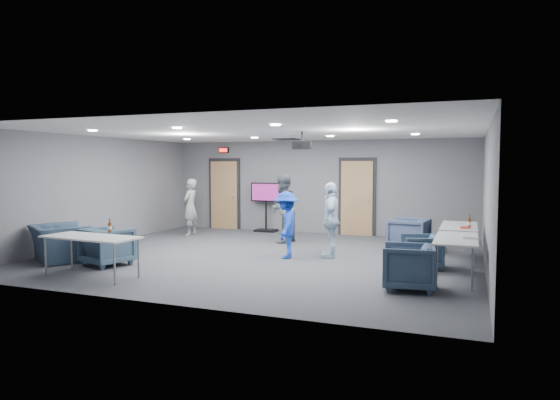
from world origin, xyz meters
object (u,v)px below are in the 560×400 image
(chair_right_b, at_px, (421,252))
(projector, at_px, (302,145))
(person_b, at_px, (282,208))
(bottle_right, at_px, (469,223))
(person_c, at_px, (331,220))
(person_a, at_px, (190,207))
(chair_front_a, at_px, (108,246))
(chair_right_c, at_px, (408,267))
(chair_right_a, at_px, (408,235))
(chair_front_b, at_px, (59,243))
(table_right_b, at_px, (456,241))
(table_front_left, at_px, (91,239))
(tv_stand, at_px, (266,204))
(person_d, at_px, (286,225))
(bottle_front, at_px, (110,227))
(table_right_a, at_px, (459,228))

(chair_right_b, xyz_separation_m, projector, (-2.50, 0.23, 2.08))
(person_b, relative_size, bottle_right, 6.02)
(person_c, bearing_deg, person_a, -124.09)
(person_b, relative_size, chair_front_a, 2.10)
(chair_right_c, bearing_deg, chair_right_a, -179.35)
(chair_front_b, distance_m, table_right_b, 7.80)
(bottle_right, relative_size, projector, 0.65)
(table_front_left, height_order, tv_stand, tv_stand)
(person_d, height_order, table_right_b, person_d)
(chair_right_b, distance_m, projector, 3.26)
(person_a, height_order, person_b, person_b)
(chair_right_b, relative_size, table_right_b, 0.43)
(chair_front_a, bearing_deg, person_d, -129.62)
(chair_front_a, relative_size, chair_front_b, 0.72)
(person_d, bearing_deg, bottle_right, 85.82)
(chair_right_b, height_order, table_front_left, table_front_left)
(chair_right_b, xyz_separation_m, chair_front_b, (-7.05, -1.95, 0.05))
(chair_right_a, distance_m, chair_front_a, 6.52)
(person_c, bearing_deg, bottle_front, -62.61)
(person_b, bearing_deg, chair_right_b, 67.99)
(person_c, relative_size, bottle_right, 5.55)
(person_d, relative_size, table_right_a, 0.83)
(person_d, relative_size, projector, 3.15)
(tv_stand, bearing_deg, table_right_a, -26.29)
(person_a, xyz_separation_m, bottle_front, (1.14, -4.72, 0.03))
(bottle_front, bearing_deg, projector, 41.64)
(chair_right_c, relative_size, tv_stand, 0.55)
(person_d, bearing_deg, table_front_left, -54.96)
(chair_right_b, bearing_deg, chair_right_a, 177.92)
(chair_right_b, distance_m, chair_right_c, 1.77)
(chair_right_a, relative_size, projector, 1.91)
(chair_right_b, bearing_deg, projector, -111.83)
(person_c, xyz_separation_m, chair_front_a, (-3.90, -2.44, -0.43))
(table_right_a, bearing_deg, chair_right_a, 61.49)
(person_d, distance_m, chair_right_a, 2.90)
(person_c, distance_m, tv_stand, 4.44)
(person_a, height_order, person_c, person_c)
(person_c, relative_size, table_front_left, 0.89)
(person_d, distance_m, chair_front_a, 3.65)
(chair_right_b, xyz_separation_m, bottle_front, (-5.41, -2.35, 0.50))
(person_d, bearing_deg, person_c, 103.44)
(person_b, xyz_separation_m, chair_right_b, (3.63, -2.04, -0.55))
(projector, bearing_deg, bottle_front, -150.88)
(bottle_front, height_order, projector, projector)
(chair_front_a, relative_size, bottle_front, 3.20)
(chair_right_a, xyz_separation_m, chair_front_a, (-5.39, -3.67, -0.01))
(table_right_b, height_order, tv_stand, tv_stand)
(person_d, bearing_deg, chair_right_a, 111.74)
(chair_front_a, bearing_deg, bottle_right, -141.58)
(person_b, distance_m, table_front_left, 5.23)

